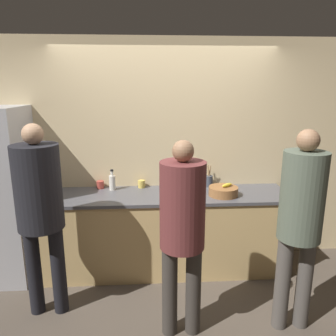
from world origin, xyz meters
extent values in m
plane|color=#4C4238|center=(0.00, 0.00, 0.00)|extent=(14.00, 14.00, 0.00)
cube|color=#D6BC8C|center=(0.00, 0.72, 1.30)|extent=(5.20, 0.06, 2.60)
cube|color=tan|center=(0.00, 0.39, 0.44)|extent=(2.69, 0.67, 0.87)
cube|color=#4C4C51|center=(0.00, 0.39, 0.89)|extent=(2.72, 0.70, 0.03)
cube|color=#B7B7BC|center=(-1.79, 0.36, 0.93)|extent=(0.61, 0.69, 1.87)
cylinder|color=black|center=(-1.26, -0.32, 0.43)|extent=(0.13, 0.13, 0.85)
cylinder|color=black|center=(-1.04, -0.32, 0.43)|extent=(0.13, 0.13, 0.85)
cylinder|color=black|center=(-1.15, -0.32, 1.22)|extent=(0.40, 0.40, 0.74)
sphere|color=tan|center=(-1.15, -0.32, 1.68)|extent=(0.18, 0.18, 0.18)
cylinder|color=#38332D|center=(-0.04, -0.67, 0.40)|extent=(0.13, 0.13, 0.80)
cylinder|color=#38332D|center=(0.16, -0.67, 0.40)|extent=(0.13, 0.13, 0.80)
cylinder|color=brown|center=(0.06, -0.67, 1.16)|extent=(0.36, 0.36, 0.70)
sphere|color=#936B4C|center=(0.06, -0.67, 1.59)|extent=(0.17, 0.17, 0.17)
cylinder|color=#4C4742|center=(0.93, -0.65, 0.42)|extent=(0.13, 0.13, 0.84)
cylinder|color=#4C4742|center=(1.13, -0.65, 0.42)|extent=(0.13, 0.13, 0.84)
cylinder|color=#515B4C|center=(1.03, -0.65, 1.21)|extent=(0.35, 0.35, 0.73)
sphere|color=#936B4C|center=(1.03, -0.65, 1.66)|extent=(0.17, 0.17, 0.17)
cylinder|color=brown|center=(0.61, 0.28, 0.96)|extent=(0.32, 0.32, 0.10)
ellipsoid|color=yellow|center=(0.65, 0.28, 1.02)|extent=(0.15, 0.12, 0.04)
cylinder|color=#3D424C|center=(0.51, 0.62, 0.97)|extent=(0.09, 0.09, 0.13)
cylinder|color=#99754C|center=(0.50, 0.62, 1.06)|extent=(0.01, 0.05, 0.20)
cylinder|color=#99754C|center=(0.52, 0.62, 1.06)|extent=(0.03, 0.04, 0.20)
cylinder|color=#99754C|center=(0.51, 0.61, 1.06)|extent=(0.04, 0.01, 0.20)
cylinder|color=silver|center=(-0.61, 0.56, 0.99)|extent=(0.07, 0.07, 0.17)
cylinder|color=silver|center=(-0.61, 0.56, 1.10)|extent=(0.03, 0.03, 0.05)
cylinder|color=black|center=(-0.61, 0.56, 1.14)|extent=(0.04, 0.04, 0.02)
cylinder|color=gold|center=(-0.28, 0.62, 0.95)|extent=(0.08, 0.08, 0.09)
cylinder|color=#A33D33|center=(-0.76, 0.62, 0.95)|extent=(0.08, 0.08, 0.09)
camera|label=1|loc=(-0.20, -3.07, 2.06)|focal=35.00mm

